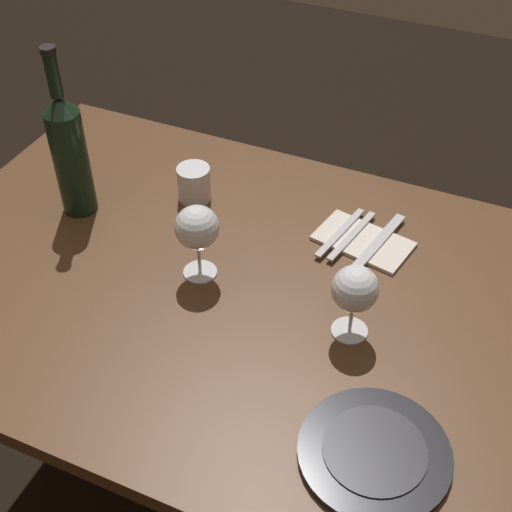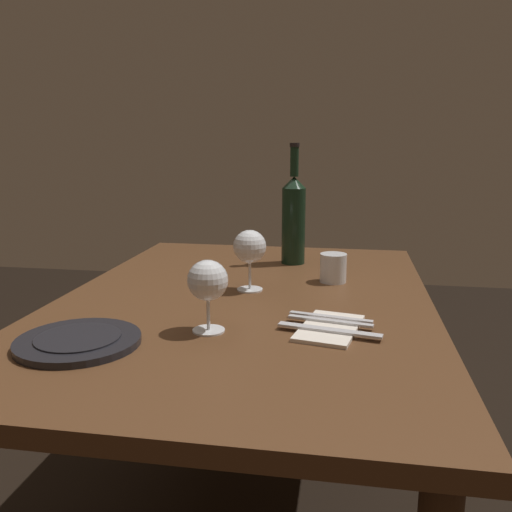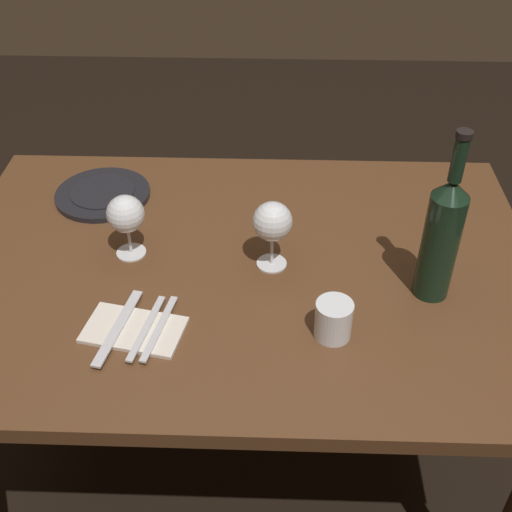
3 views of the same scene
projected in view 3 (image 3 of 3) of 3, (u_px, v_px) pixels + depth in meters
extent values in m
plane|color=black|center=(245.00, 460.00, 1.88)|extent=(6.00, 6.00, 0.00)
cube|color=#56351E|center=(241.00, 270.00, 1.43)|extent=(1.30, 0.90, 0.04)
cylinder|color=#412816|center=(443.00, 287.00, 1.94)|extent=(0.06, 0.06, 0.70)
cylinder|color=#412816|center=(59.00, 279.00, 1.97)|extent=(0.06, 0.06, 0.70)
cylinder|color=white|center=(272.00, 262.00, 1.42)|extent=(0.07, 0.07, 0.00)
cylinder|color=white|center=(272.00, 248.00, 1.40)|extent=(0.01, 0.01, 0.08)
sphere|color=white|center=(272.00, 220.00, 1.35)|extent=(0.08, 0.08, 0.08)
cylinder|color=#510A14|center=(272.00, 221.00, 1.35)|extent=(0.07, 0.07, 0.03)
cylinder|color=white|center=(131.00, 253.00, 1.45)|extent=(0.07, 0.07, 0.00)
cylinder|color=white|center=(129.00, 239.00, 1.42)|extent=(0.01, 0.01, 0.07)
sphere|color=white|center=(125.00, 214.00, 1.38)|extent=(0.08, 0.08, 0.08)
cylinder|color=#510A14|center=(126.00, 215.00, 1.38)|extent=(0.06, 0.06, 0.02)
cylinder|color=black|center=(439.00, 247.00, 1.28)|extent=(0.07, 0.07, 0.24)
cone|color=black|center=(452.00, 189.00, 1.19)|extent=(0.07, 0.07, 0.04)
cylinder|color=black|center=(459.00, 160.00, 1.15)|extent=(0.03, 0.03, 0.09)
cylinder|color=black|center=(465.00, 134.00, 1.12)|extent=(0.03, 0.03, 0.01)
cylinder|color=white|center=(333.00, 320.00, 1.23)|extent=(0.07, 0.07, 0.08)
cylinder|color=silver|center=(333.00, 326.00, 1.24)|extent=(0.06, 0.06, 0.04)
cylinder|color=black|center=(103.00, 194.00, 1.62)|extent=(0.23, 0.23, 0.01)
cylinder|color=black|center=(102.00, 191.00, 1.62)|extent=(0.16, 0.16, 0.00)
cube|color=silver|center=(134.00, 330.00, 1.26)|extent=(0.21, 0.15, 0.01)
cube|color=silver|center=(146.00, 328.00, 1.25)|extent=(0.05, 0.18, 0.00)
cube|color=silver|center=(159.00, 328.00, 1.25)|extent=(0.05, 0.18, 0.00)
cube|color=silver|center=(118.00, 327.00, 1.25)|extent=(0.06, 0.21, 0.00)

